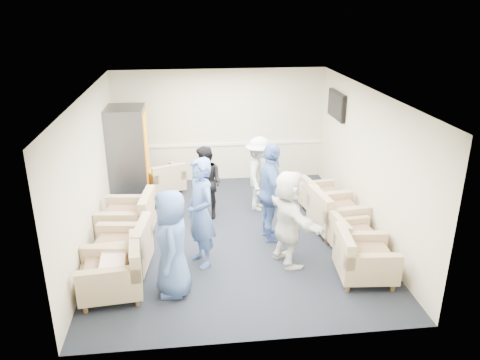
{
  "coord_description": "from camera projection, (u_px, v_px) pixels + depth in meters",
  "views": [
    {
      "loc": [
        -0.79,
        -7.89,
        4.16
      ],
      "look_at": [
        0.15,
        0.2,
        1.03
      ],
      "focal_mm": 35.0,
      "sensor_mm": 36.0,
      "label": 1
    }
  ],
  "objects": [
    {
      "name": "tv",
      "position": [
        336.0,
        105.0,
        10.09
      ],
      "size": [
        0.1,
        1.0,
        0.58
      ],
      "color": "black",
      "rests_on": "right_wall"
    },
    {
      "name": "armchair_corner",
      "position": [
        165.0,
        180.0,
        10.75
      ],
      "size": [
        1.02,
        1.02,
        0.62
      ],
      "rotation": [
        0.0,
        0.0,
        3.52
      ],
      "color": "tan",
      "rests_on": "floor"
    },
    {
      "name": "person_front_right",
      "position": [
        289.0,
        218.0,
        7.65
      ],
      "size": [
        0.89,
        1.61,
        1.66
      ],
      "primitive_type": "imported",
      "rotation": [
        0.0,
        0.0,
        1.85
      ],
      "color": "white",
      "rests_on": "floor"
    },
    {
      "name": "person_mid_left",
      "position": [
        201.0,
        213.0,
        7.6
      ],
      "size": [
        0.69,
        0.8,
        1.86
      ],
      "primitive_type": "imported",
      "rotation": [
        0.0,
        0.0,
        -1.14
      ],
      "color": "#4563A5",
      "rests_on": "floor"
    },
    {
      "name": "ceiling",
      "position": [
        232.0,
        93.0,
        7.92
      ],
      "size": [
        6.0,
        6.0,
        0.0
      ],
      "primitive_type": "plane",
      "rotation": [
        3.14,
        0.0,
        0.0
      ],
      "color": "white",
      "rests_on": "back_wall"
    },
    {
      "name": "person_back_left",
      "position": [
        206.0,
        183.0,
        9.36
      ],
      "size": [
        0.91,
        0.91,
        1.49
      ],
      "primitive_type": "imported",
      "rotation": [
        0.0,
        0.0,
        -0.75
      ],
      "color": "black",
      "rests_on": "floor"
    },
    {
      "name": "back_wall",
      "position": [
        220.0,
        126.0,
        11.19
      ],
      "size": [
        5.0,
        0.02,
        2.7
      ],
      "primitive_type": "cube",
      "color": "beige",
      "rests_on": "floor"
    },
    {
      "name": "right_wall",
      "position": [
        367.0,
        162.0,
        8.68
      ],
      "size": [
        0.02,
        6.0,
        2.7
      ],
      "primitive_type": "cube",
      "color": "beige",
      "rests_on": "floor"
    },
    {
      "name": "armchair_right_near",
      "position": [
        362.0,
        259.0,
        7.37
      ],
      "size": [
        0.94,
        0.94,
        0.69
      ],
      "rotation": [
        0.0,
        0.0,
        1.48
      ],
      "color": "tan",
      "rests_on": "floor"
    },
    {
      "name": "person_mid_right",
      "position": [
        271.0,
        193.0,
        8.42
      ],
      "size": [
        0.52,
        1.11,
        1.84
      ],
      "primitive_type": "imported",
      "rotation": [
        0.0,
        0.0,
        1.63
      ],
      "color": "#4563A5",
      "rests_on": "floor"
    },
    {
      "name": "floor",
      "position": [
        233.0,
        234.0,
        8.89
      ],
      "size": [
        6.0,
        6.0,
        0.0
      ],
      "primitive_type": "plane",
      "color": "black",
      "rests_on": "ground"
    },
    {
      "name": "armchair_left_far",
      "position": [
        131.0,
        219.0,
        8.65
      ],
      "size": [
        1.04,
        1.04,
        0.75
      ],
      "rotation": [
        0.0,
        0.0,
        -1.68
      ],
      "color": "tan",
      "rests_on": "floor"
    },
    {
      "name": "person_front_left",
      "position": [
        172.0,
        244.0,
        6.85
      ],
      "size": [
        0.56,
        0.83,
        1.66
      ],
      "primitive_type": "imported",
      "rotation": [
        0.0,
        0.0,
        -1.54
      ],
      "color": "#4563A5",
      "rests_on": "floor"
    },
    {
      "name": "front_wall",
      "position": [
        258.0,
        250.0,
        5.63
      ],
      "size": [
        5.0,
        0.02,
        2.7
      ],
      "primitive_type": "cube",
      "color": "beige",
      "rests_on": "floor"
    },
    {
      "name": "left_wall",
      "position": [
        90.0,
        173.0,
        8.14
      ],
      "size": [
        0.02,
        6.0,
        2.7
      ],
      "primitive_type": "cube",
      "color": "beige",
      "rests_on": "floor"
    },
    {
      "name": "armchair_right_midnear",
      "position": [
        353.0,
        239.0,
        8.1
      ],
      "size": [
        0.81,
        0.81,
        0.6
      ],
      "rotation": [
        0.0,
        0.0,
        1.66
      ],
      "color": "tan",
      "rests_on": "floor"
    },
    {
      "name": "vending_machine",
      "position": [
        128.0,
        153.0,
        10.27
      ],
      "size": [
        0.83,
        0.97,
        2.05
      ],
      "color": "#505158",
      "rests_on": "floor"
    },
    {
      "name": "chair_rail",
      "position": [
        221.0,
        144.0,
        11.33
      ],
      "size": [
        4.98,
        0.04,
        0.06
      ],
      "primitive_type": "cube",
      "color": "white",
      "rests_on": "back_wall"
    },
    {
      "name": "armchair_right_midfar",
      "position": [
        335.0,
        215.0,
        8.86
      ],
      "size": [
        1.01,
        1.01,
        0.72
      ],
      "rotation": [
        0.0,
        0.0,
        1.7
      ],
      "color": "tan",
      "rests_on": "floor"
    },
    {
      "name": "person_back_right",
      "position": [
        259.0,
        174.0,
        9.72
      ],
      "size": [
        0.81,
        1.13,
        1.58
      ],
      "primitive_type": "imported",
      "rotation": [
        0.0,
        0.0,
        1.33
      ],
      "color": "silver",
      "rests_on": "floor"
    },
    {
      "name": "pillow",
      "position": [
        113.0,
        263.0,
        6.89
      ],
      "size": [
        0.39,
        0.5,
        0.14
      ],
      "primitive_type": "cube",
      "rotation": [
        0.0,
        0.0,
        -1.51
      ],
      "color": "white",
      "rests_on": "armchair_left_near"
    },
    {
      "name": "backpack",
      "position": [
        145.0,
        241.0,
        8.17
      ],
      "size": [
        0.31,
        0.26,
        0.44
      ],
      "rotation": [
        0.0,
        0.0,
        -0.35
      ],
      "color": "black",
      "rests_on": "floor"
    },
    {
      "name": "armchair_right_far",
      "position": [
        320.0,
        198.0,
        9.74
      ],
      "size": [
        0.89,
        0.89,
        0.62
      ],
      "rotation": [
        0.0,
        0.0,
        1.73
      ],
      "color": "tan",
      "rests_on": "floor"
    },
    {
      "name": "armchair_left_near",
      "position": [
        115.0,
        273.0,
        6.96
      ],
      "size": [
        0.98,
        0.98,
        0.72
      ],
      "rotation": [
        0.0,
        0.0,
        -1.48
      ],
      "color": "tan",
      "rests_on": "floor"
    },
    {
      "name": "armchair_left_mid",
      "position": [
        124.0,
        251.0,
        7.56
      ],
      "size": [
        1.03,
        1.03,
        0.74
      ],
      "rotation": [
        0.0,
        0.0,
        -1.69
      ],
      "color": "tan",
      "rests_on": "floor"
    }
  ]
}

